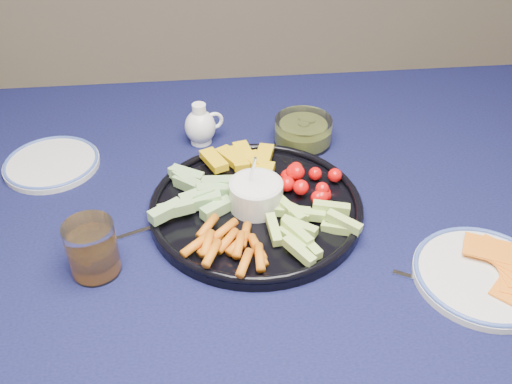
{
  "coord_description": "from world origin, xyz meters",
  "views": [
    {
      "loc": [
        -0.2,
        -0.77,
        1.4
      ],
      "look_at": [
        -0.12,
        0.0,
        0.79
      ],
      "focal_mm": 40.0,
      "sensor_mm": 36.0,
      "label": 1
    }
  ],
  "objects": [
    {
      "name": "creamer_pitcher",
      "position": [
        -0.21,
        0.25,
        0.78
      ],
      "size": [
        0.08,
        0.06,
        0.09
      ],
      "color": "white",
      "rests_on": "dining_table"
    },
    {
      "name": "juice_tumbler",
      "position": [
        -0.38,
        -0.11,
        0.79
      ],
      "size": [
        0.08,
        0.08,
        0.09
      ],
      "color": "white",
      "rests_on": "dining_table"
    },
    {
      "name": "cheese_plate",
      "position": [
        0.22,
        -0.19,
        0.76
      ],
      "size": [
        0.22,
        0.22,
        0.03
      ],
      "color": "silver",
      "rests_on": "dining_table"
    },
    {
      "name": "fork_right",
      "position": [
        0.16,
        -0.21,
        0.75
      ],
      "size": [
        0.14,
        0.08,
        0.0
      ],
      "color": "silver",
      "rests_on": "dining_table"
    },
    {
      "name": "pickle_bowl",
      "position": [
        0.01,
        0.22,
        0.77
      ],
      "size": [
        0.12,
        0.12,
        0.06
      ],
      "color": "white",
      "rests_on": "dining_table"
    },
    {
      "name": "fork_left",
      "position": [
        -0.31,
        -0.03,
        0.75
      ],
      "size": [
        0.14,
        0.07,
        0.0
      ],
      "color": "silver",
      "rests_on": "dining_table"
    },
    {
      "name": "crudite_platter",
      "position": [
        -0.12,
        0.0,
        0.77
      ],
      "size": [
        0.38,
        0.38,
        0.12
      ],
      "color": "black",
      "rests_on": "dining_table"
    },
    {
      "name": "dining_table",
      "position": [
        0.0,
        0.0,
        0.66
      ],
      "size": [
        1.67,
        1.07,
        0.75
      ],
      "color": "#4D3019",
      "rests_on": "ground"
    },
    {
      "name": "side_plate_extra",
      "position": [
        -0.5,
        0.19,
        0.75
      ],
      "size": [
        0.19,
        0.19,
        0.02
      ],
      "color": "silver",
      "rests_on": "dining_table"
    }
  ]
}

